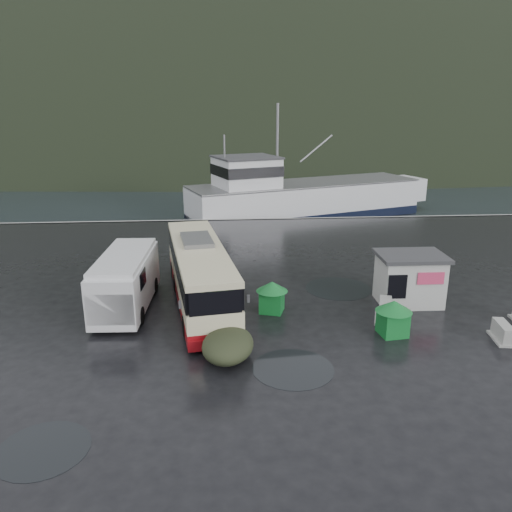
{
  "coord_description": "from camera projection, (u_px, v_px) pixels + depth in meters",
  "views": [
    {
      "loc": [
        -1.39,
        -20.83,
        9.37
      ],
      "look_at": [
        0.48,
        4.01,
        1.7
      ],
      "focal_mm": 35.0,
      "sensor_mm": 36.0,
      "label": 1
    }
  ],
  "objects": [
    {
      "name": "white_van",
      "position": [
        128.0,
        307.0,
        23.85
      ],
      "size": [
        2.48,
        6.5,
        2.68
      ],
      "primitive_type": null,
      "rotation": [
        0.0,
        0.0,
        -0.04
      ],
      "color": "silver",
      "rests_on": "ground"
    },
    {
      "name": "fishing_trawler",
      "position": [
        305.0,
        203.0,
        48.72
      ],
      "size": [
        27.42,
        14.66,
        10.8
      ],
      "primitive_type": null,
      "rotation": [
        0.0,
        0.0,
        0.34
      ],
      "color": "silver",
      "rests_on": "ground"
    },
    {
      "name": "harbor_water",
      "position": [
        223.0,
        141.0,
        127.54
      ],
      "size": [
        300.0,
        180.0,
        0.02
      ],
      "primitive_type": "cube",
      "color": "black",
      "rests_on": "ground"
    },
    {
      "name": "puddles",
      "position": [
        275.0,
        339.0,
        20.64
      ],
      "size": [
        14.36,
        15.0,
        0.01
      ],
      "color": "black",
      "rests_on": "ground"
    },
    {
      "name": "coach_bus",
      "position": [
        201.0,
        302.0,
        24.51
      ],
      "size": [
        4.34,
        11.14,
        3.06
      ],
      "primitive_type": null,
      "rotation": [
        0.0,
        0.0,
        0.15
      ],
      "color": "beige",
      "rests_on": "ground"
    },
    {
      "name": "quay_edge",
      "position": [
        236.0,
        220.0,
        41.77
      ],
      "size": [
        160.0,
        0.6,
        1.5
      ],
      "primitive_type": "cube",
      "color": "#999993",
      "rests_on": "ground"
    },
    {
      "name": "dome_tent",
      "position": [
        228.0,
        358.0,
        19.15
      ],
      "size": [
        2.39,
        3.03,
        1.08
      ],
      "primitive_type": null,
      "rotation": [
        0.0,
        0.0,
        -0.17
      ],
      "color": "#2C331E",
      "rests_on": "ground"
    },
    {
      "name": "jersey_barrier_a",
      "position": [
        384.0,
        319.0,
        22.58
      ],
      "size": [
        1.35,
        1.88,
        0.85
      ],
      "primitive_type": null,
      "rotation": [
        0.0,
        0.0,
        -0.33
      ],
      "color": "#999993",
      "rests_on": "ground"
    },
    {
      "name": "waste_bin_left",
      "position": [
        392.0,
        334.0,
        21.08
      ],
      "size": [
        1.23,
        1.23,
        1.53
      ],
      "primitive_type": null,
      "rotation": [
        0.0,
        0.0,
        0.13
      ],
      "color": "#13702B",
      "rests_on": "ground"
    },
    {
      "name": "headland",
      "position": [
        239.0,
        121.0,
        261.67
      ],
      "size": [
        780.0,
        540.0,
        570.0
      ],
      "primitive_type": "ellipsoid",
      "color": "black",
      "rests_on": "ground"
    },
    {
      "name": "ticket_kiosk",
      "position": [
        407.0,
        303.0,
        24.43
      ],
      "size": [
        3.21,
        2.46,
        2.48
      ],
      "primitive_type": null,
      "rotation": [
        0.0,
        0.0,
        -0.02
      ],
      "color": "beige",
      "rests_on": "ground"
    },
    {
      "name": "waste_bin_right",
      "position": [
        272.0,
        311.0,
        23.41
      ],
      "size": [
        1.33,
        1.33,
        1.48
      ],
      "primitive_type": null,
      "rotation": [
        0.0,
        0.0,
        -0.31
      ],
      "color": "#13702B",
      "rests_on": "ground"
    },
    {
      "name": "jersey_barrier_b",
      "position": [
        502.0,
        340.0,
        20.58
      ],
      "size": [
        0.95,
        1.55,
        0.73
      ],
      "primitive_type": null,
      "rotation": [
        0.0,
        0.0,
        -0.16
      ],
      "color": "#999993",
      "rests_on": "ground"
    },
    {
      "name": "ground",
      "position": [
        252.0,
        318.0,
        22.71
      ],
      "size": [
        160.0,
        160.0,
        0.0
      ],
      "primitive_type": "plane",
      "color": "black",
      "rests_on": "ground"
    }
  ]
}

